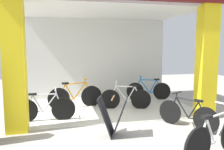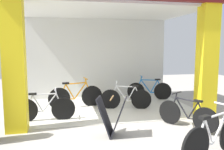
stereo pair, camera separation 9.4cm
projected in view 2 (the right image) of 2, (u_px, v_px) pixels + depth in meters
The scene contains 9 objects.
ground_plane at pixel (119, 124), 5.86m from camera, with size 18.57×18.57×0.00m, color #9E9991.
shop_facade at pixel (106, 45), 7.25m from camera, with size 5.48×3.60×3.71m.
bicycle_inside_0 at pixel (76, 96), 7.38m from camera, with size 1.72×0.47×0.95m.
bicycle_inside_1 at pixel (126, 98), 7.22m from camera, with size 1.54×0.49×0.87m.
bicycle_inside_2 at pixel (44, 108), 6.05m from camera, with size 1.57×0.43×0.86m.
bicycle_inside_3 at pixel (149, 90), 8.49m from camera, with size 1.58×0.49×0.89m.
bicycle_parked_0 at pixel (214, 138), 4.01m from camera, with size 1.59×0.67×0.93m.
bicycle_parked_1 at pixel (187, 115), 5.52m from camera, with size 0.83×1.32×0.84m.
sandwich_board_sign at pixel (112, 117), 5.04m from camera, with size 0.76×0.65×0.87m.
Camera 2 is at (-1.35, -5.51, 1.94)m, focal length 37.27 mm.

